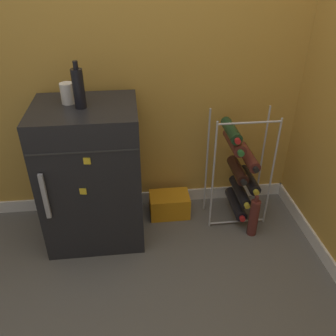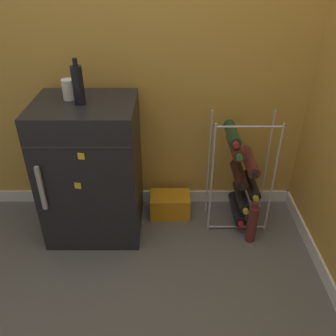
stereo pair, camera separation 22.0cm
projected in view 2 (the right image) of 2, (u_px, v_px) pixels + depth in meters
ground_plane at (181, 266)px, 2.10m from camera, size 14.00×14.00×0.00m
wall_back at (182, 23)px, 2.02m from camera, size 6.66×0.07×2.50m
mini_fridge at (93, 170)px, 2.18m from camera, size 0.58×0.50×0.88m
wine_rack at (242, 175)px, 2.26m from camera, size 0.39×0.32×0.77m
soda_box at (171, 205)px, 2.47m from camera, size 0.27×0.18×0.16m
fridge_top_cup at (70, 89)px, 1.97m from camera, size 0.07×0.07×0.11m
fridge_top_bottle at (79, 85)px, 1.88m from camera, size 0.06×0.06×0.25m
loose_bottle_floor at (253, 224)px, 2.22m from camera, size 0.06×0.06×0.30m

